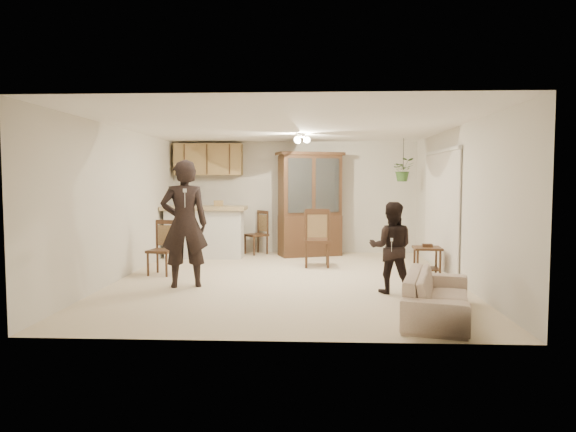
{
  "coord_description": "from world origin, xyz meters",
  "views": [
    {
      "loc": [
        0.41,
        -8.35,
        1.64
      ],
      "look_at": [
        0.0,
        0.4,
        1.02
      ],
      "focal_mm": 32.0,
      "sensor_mm": 36.0,
      "label": 1
    }
  ],
  "objects_px": {
    "chair_hutch_left": "(256,242)",
    "adult": "(184,228)",
    "side_table": "(427,261)",
    "chair_hutch_right": "(317,250)",
    "child": "(391,247)",
    "sofa": "(438,287)",
    "china_hutch": "(310,205)",
    "chair_bar": "(162,260)"
  },
  "relations": [
    {
      "from": "side_table",
      "to": "chair_hutch_right",
      "type": "bearing_deg",
      "value": 153.26
    },
    {
      "from": "child",
      "to": "sofa",
      "type": "bearing_deg",
      "value": 113.23
    },
    {
      "from": "chair_hutch_left",
      "to": "adult",
      "type": "bearing_deg",
      "value": -52.3
    },
    {
      "from": "sofa",
      "to": "chair_hutch_left",
      "type": "height_order",
      "value": "chair_hutch_left"
    },
    {
      "from": "chair_hutch_left",
      "to": "china_hutch",
      "type": "bearing_deg",
      "value": 40.46
    },
    {
      "from": "sofa",
      "to": "china_hutch",
      "type": "relative_size",
      "value": 0.84
    },
    {
      "from": "adult",
      "to": "chair_hutch_left",
      "type": "distance_m",
      "value": 3.67
    },
    {
      "from": "sofa",
      "to": "china_hutch",
      "type": "bearing_deg",
      "value": 32.74
    },
    {
      "from": "adult",
      "to": "side_table",
      "type": "xyz_separation_m",
      "value": [
        3.9,
        1.02,
        -0.64
      ]
    },
    {
      "from": "adult",
      "to": "chair_hutch_right",
      "type": "height_order",
      "value": "adult"
    },
    {
      "from": "child",
      "to": "china_hutch",
      "type": "relative_size",
      "value": 0.6
    },
    {
      "from": "child",
      "to": "china_hutch",
      "type": "height_order",
      "value": "china_hutch"
    },
    {
      "from": "china_hutch",
      "to": "chair_bar",
      "type": "distance_m",
      "value": 3.6
    },
    {
      "from": "side_table",
      "to": "chair_hutch_right",
      "type": "height_order",
      "value": "chair_hutch_right"
    },
    {
      "from": "side_table",
      "to": "chair_bar",
      "type": "relative_size",
      "value": 0.6
    },
    {
      "from": "child",
      "to": "chair_hutch_left",
      "type": "distance_m",
      "value": 4.52
    },
    {
      "from": "chair_hutch_left",
      "to": "side_table",
      "type": "bearing_deg",
      "value": 10.74
    },
    {
      "from": "adult",
      "to": "chair_hutch_right",
      "type": "xyz_separation_m",
      "value": [
        2.05,
        1.95,
        -0.59
      ]
    },
    {
      "from": "child",
      "to": "side_table",
      "type": "distance_m",
      "value": 1.58
    },
    {
      "from": "adult",
      "to": "china_hutch",
      "type": "bearing_deg",
      "value": -135.07
    },
    {
      "from": "side_table",
      "to": "chair_hutch_right",
      "type": "distance_m",
      "value": 2.08
    },
    {
      "from": "sofa",
      "to": "chair_hutch_right",
      "type": "distance_m",
      "value": 3.81
    },
    {
      "from": "chair_bar",
      "to": "chair_hutch_right",
      "type": "height_order",
      "value": "chair_hutch_right"
    },
    {
      "from": "side_table",
      "to": "chair_hutch_left",
      "type": "distance_m",
      "value": 4.07
    },
    {
      "from": "chair_hutch_right",
      "to": "sofa",
      "type": "bearing_deg",
      "value": 111.43
    },
    {
      "from": "sofa",
      "to": "child",
      "type": "bearing_deg",
      "value": 30.54
    },
    {
      "from": "sofa",
      "to": "side_table",
      "type": "bearing_deg",
      "value": 5.5
    },
    {
      "from": "side_table",
      "to": "child",
      "type": "bearing_deg",
      "value": -121.91
    },
    {
      "from": "sofa",
      "to": "chair_bar",
      "type": "relative_size",
      "value": 1.99
    },
    {
      "from": "side_table",
      "to": "chair_bar",
      "type": "distance_m",
      "value": 4.55
    },
    {
      "from": "chair_hutch_right",
      "to": "chair_hutch_left",
      "type": "bearing_deg",
      "value": -50.21
    },
    {
      "from": "chair_hutch_left",
      "to": "chair_bar",
      "type": "bearing_deg",
      "value": -68.84
    },
    {
      "from": "chair_bar",
      "to": "chair_hutch_left",
      "type": "relative_size",
      "value": 0.98
    },
    {
      "from": "adult",
      "to": "child",
      "type": "distance_m",
      "value": 3.12
    },
    {
      "from": "child",
      "to": "chair_hutch_left",
      "type": "height_order",
      "value": "child"
    },
    {
      "from": "adult",
      "to": "china_hutch",
      "type": "relative_size",
      "value": 0.81
    },
    {
      "from": "chair_hutch_left",
      "to": "chair_hutch_right",
      "type": "distance_m",
      "value": 2.07
    },
    {
      "from": "child",
      "to": "chair_hutch_right",
      "type": "distance_m",
      "value": 2.5
    },
    {
      "from": "china_hutch",
      "to": "adult",
      "type": "bearing_deg",
      "value": -139.07
    },
    {
      "from": "chair_hutch_right",
      "to": "china_hutch",
      "type": "bearing_deg",
      "value": -84.55
    },
    {
      "from": "child",
      "to": "chair_bar",
      "type": "relative_size",
      "value": 1.44
    },
    {
      "from": "child",
      "to": "chair_hutch_left",
      "type": "xyz_separation_m",
      "value": [
        -2.39,
        3.82,
        -0.4
      ]
    }
  ]
}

